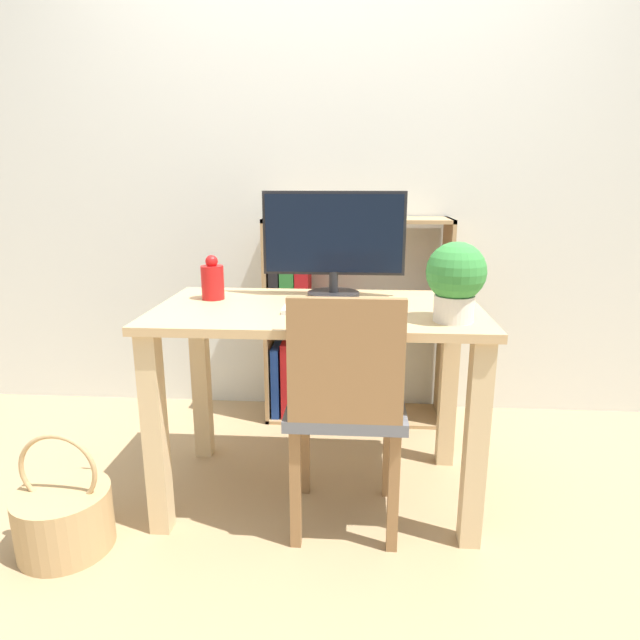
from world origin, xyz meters
TOP-DOWN VIEW (x-y plane):
  - ground_plane at (0.00, 0.00)m, footprint 10.00×10.00m
  - wall_back at (0.00, 0.90)m, footprint 8.00×0.05m
  - desk at (0.00, 0.00)m, footprint 1.19×0.66m
  - monitor at (0.05, 0.19)m, footprint 0.56×0.21m
  - keyboard at (0.07, -0.06)m, footprint 0.38×0.14m
  - vase at (-0.42, 0.10)m, footprint 0.09×0.09m
  - potted_plant at (0.46, -0.18)m, footprint 0.19×0.19m
  - chair at (0.11, -0.23)m, footprint 0.40×0.40m
  - bookshelf at (-0.05, 0.73)m, footprint 0.90×0.28m
  - basket at (-0.83, -0.39)m, footprint 0.31×0.31m

SIDE VIEW (x-z plane):
  - ground_plane at x=0.00m, z-range 0.00..0.00m
  - basket at x=-0.83m, z-range -0.10..0.32m
  - chair at x=0.11m, z-range 0.05..0.92m
  - bookshelf at x=-0.05m, z-range -0.01..1.02m
  - desk at x=0.00m, z-range 0.22..0.98m
  - keyboard at x=0.07m, z-range 0.76..0.78m
  - vase at x=-0.42m, z-range 0.75..0.92m
  - potted_plant at x=0.46m, z-range 0.78..1.04m
  - monitor at x=0.05m, z-range 0.78..1.19m
  - wall_back at x=0.00m, z-range 0.00..2.60m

